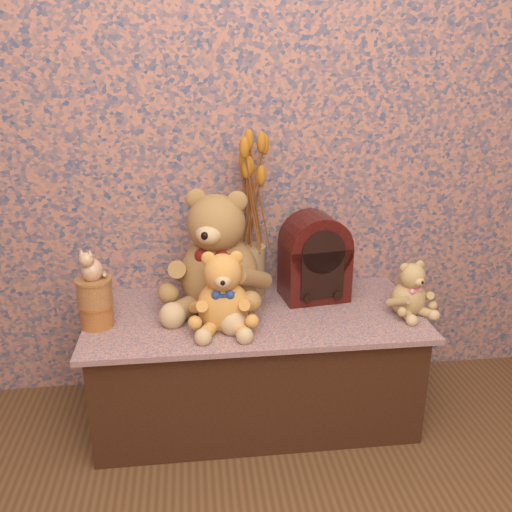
{
  "coord_description": "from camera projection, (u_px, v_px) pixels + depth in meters",
  "views": [
    {
      "loc": [
        -0.22,
        -0.65,
        1.32
      ],
      "look_at": [
        0.0,
        1.16,
        0.68
      ],
      "focal_mm": 38.68,
      "sensor_mm": 36.0,
      "label": 1
    }
  ],
  "objects": [
    {
      "name": "display_shelf",
      "position": [
        254.0,
        364.0,
        2.13
      ],
      "size": [
        1.23,
        0.59,
        0.44
      ],
      "primitive_type": "cube",
      "color": "#374571",
      "rests_on": "ground"
    },
    {
      "name": "teddy_large",
      "position": [
        219.0,
        245.0,
        2.03
      ],
      "size": [
        0.53,
        0.57,
        0.49
      ],
      "primitive_type": null,
      "rotation": [
        0.0,
        0.0,
        -0.37
      ],
      "color": "olive",
      "rests_on": "display_shelf"
    },
    {
      "name": "teddy_medium",
      "position": [
        223.0,
        286.0,
        1.9
      ],
      "size": [
        0.26,
        0.3,
        0.3
      ],
      "primitive_type": null,
      "rotation": [
        0.0,
        0.0,
        -0.06
      ],
      "color": "#C68738",
      "rests_on": "display_shelf"
    },
    {
      "name": "teddy_small",
      "position": [
        409.0,
        285.0,
        2.02
      ],
      "size": [
        0.23,
        0.25,
        0.22
      ],
      "primitive_type": null,
      "rotation": [
        0.0,
        0.0,
        0.29
      ],
      "color": "tan",
      "rests_on": "display_shelf"
    },
    {
      "name": "cathedral_radio",
      "position": [
        315.0,
        256.0,
        2.14
      ],
      "size": [
        0.27,
        0.21,
        0.34
      ],
      "primitive_type": null,
      "rotation": [
        0.0,
        0.0,
        0.13
      ],
      "color": "#340B09",
      "rests_on": "display_shelf"
    },
    {
      "name": "ceramic_vase",
      "position": [
        251.0,
        270.0,
        2.19
      ],
      "size": [
        0.16,
        0.16,
        0.2
      ],
      "primitive_type": "cylinder",
      "rotation": [
        0.0,
        0.0,
        0.35
      ],
      "color": "tan",
      "rests_on": "display_shelf"
    },
    {
      "name": "dried_stalks",
      "position": [
        250.0,
        196.0,
        2.09
      ],
      "size": [
        0.27,
        0.27,
        0.4
      ],
      "primitive_type": null,
      "rotation": [
        0.0,
        0.0,
        0.34
      ],
      "color": "#BF731E",
      "rests_on": "ceramic_vase"
    },
    {
      "name": "biscuit_tin_lower",
      "position": [
        97.0,
        315.0,
        1.94
      ],
      "size": [
        0.12,
        0.12,
        0.08
      ],
      "primitive_type": "cylinder",
      "rotation": [
        0.0,
        0.0,
        0.02
      ],
      "color": "gold",
      "rests_on": "display_shelf"
    },
    {
      "name": "biscuit_tin_upper",
      "position": [
        94.0,
        292.0,
        1.91
      ],
      "size": [
        0.13,
        0.13,
        0.09
      ],
      "primitive_type": "cylinder",
      "rotation": [
        0.0,
        0.0,
        -0.09
      ],
      "color": "tan",
      "rests_on": "biscuit_tin_lower"
    },
    {
      "name": "cat_figurine",
      "position": [
        91.0,
        263.0,
        1.88
      ],
      "size": [
        0.11,
        0.12,
        0.12
      ],
      "primitive_type": null,
      "rotation": [
        0.0,
        0.0,
        -0.34
      ],
      "color": "silver",
      "rests_on": "biscuit_tin_upper"
    }
  ]
}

